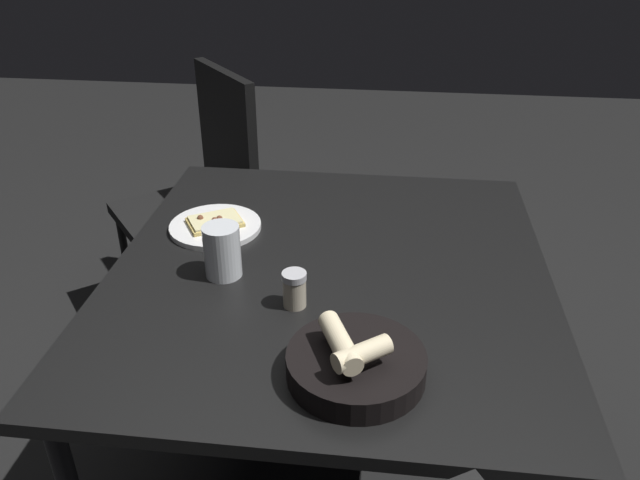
% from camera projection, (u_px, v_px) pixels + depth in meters
% --- Properties ---
extents(ground, '(8.00, 8.00, 0.00)m').
position_uv_depth(ground, '(328.00, 479.00, 1.83)').
color(ground, black).
extents(dining_table, '(1.10, 1.01, 0.72)m').
position_uv_depth(dining_table, '(329.00, 288.00, 1.50)').
color(dining_table, black).
rests_on(dining_table, ground).
extents(pizza_plate, '(0.24, 0.24, 0.04)m').
position_uv_depth(pizza_plate, '(215.00, 225.00, 1.63)').
color(pizza_plate, white).
rests_on(pizza_plate, dining_table).
extents(bread_basket, '(0.25, 0.25, 0.10)m').
position_uv_depth(bread_basket, '(356.00, 363.00, 1.13)').
color(bread_basket, black).
rests_on(bread_basket, dining_table).
extents(beer_glass, '(0.08, 0.08, 0.12)m').
position_uv_depth(beer_glass, '(223.00, 254.00, 1.42)').
color(beer_glass, silver).
rests_on(beer_glass, dining_table).
extents(pepper_shaker, '(0.05, 0.05, 0.08)m').
position_uv_depth(pepper_shaker, '(295.00, 291.00, 1.32)').
color(pepper_shaker, '#BFB299').
rests_on(pepper_shaker, dining_table).
extents(chair_near, '(0.62, 0.62, 0.95)m').
position_uv_depth(chair_near, '(203.00, 186.00, 2.33)').
color(chair_near, black).
rests_on(chair_near, ground).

